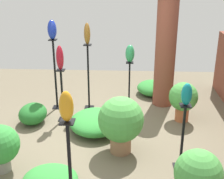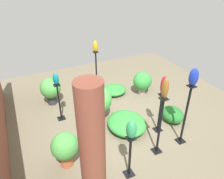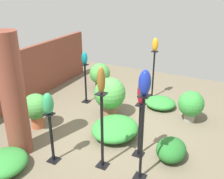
{
  "view_description": "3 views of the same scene",
  "coord_description": "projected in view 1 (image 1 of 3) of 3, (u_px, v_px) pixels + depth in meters",
  "views": [
    {
      "loc": [
        4.9,
        0.4,
        2.91
      ],
      "look_at": [
        -0.22,
        0.14,
        0.88
      ],
      "focal_mm": 50.0,
      "sensor_mm": 36.0,
      "label": 1
    },
    {
      "loc": [
        -4.14,
        2.04,
        3.72
      ],
      "look_at": [
        -0.15,
        0.15,
        1.15
      ],
      "focal_mm": 35.0,
      "sensor_mm": 36.0,
      "label": 2
    },
    {
      "loc": [
        -4.63,
        -2.27,
        3.11
      ],
      "look_at": [
        0.03,
        0.09,
        0.87
      ],
      "focal_mm": 42.0,
      "sensor_mm": 36.0,
      "label": 3
    }
  ],
  "objects": [
    {
      "name": "potted_plant_mid_left",
      "position": [
        0.0,
        146.0,
        4.62
      ],
      "size": [
        0.59,
        0.59,
        0.75
      ],
      "color": "gray",
      "rests_on": "ground"
    },
    {
      "name": "potted_plant_front_right",
      "position": [
        198.0,
        175.0,
        3.86
      ],
      "size": [
        0.6,
        0.6,
        0.83
      ],
      "color": "#2D2D33",
      "rests_on": "ground"
    },
    {
      "name": "foliage_bed_rear",
      "position": [
        154.0,
        88.0,
        7.58
      ],
      "size": [
        0.85,
        0.8,
        0.31
      ],
      "primitive_type": "ellipsoid",
      "color": "#338C38",
      "rests_on": "ground"
    },
    {
      "name": "pedestal_bronze",
      "position": [
        88.0,
        80.0,
        6.64
      ],
      "size": [
        0.2,
        0.2,
        1.42
      ],
      "color": "black",
      "rests_on": "ground"
    },
    {
      "name": "foliage_bed_west",
      "position": [
        33.0,
        114.0,
        6.16
      ],
      "size": [
        0.66,
        0.54,
        0.39
      ],
      "primitive_type": "ellipsoid",
      "color": "#236B28",
      "rests_on": "ground"
    },
    {
      "name": "art_vase_amber",
      "position": [
        66.0,
        106.0,
        3.35
      ],
      "size": [
        0.15,
        0.16,
        0.36
      ],
      "primitive_type": "ellipsoid",
      "color": "orange",
      "rests_on": "pedestal_amber"
    },
    {
      "name": "art_vase_jade",
      "position": [
        130.0,
        54.0,
        6.68
      ],
      "size": [
        0.2,
        0.19,
        0.38
      ],
      "primitive_type": "ellipsoid",
      "color": "#2D9356",
      "rests_on": "pedestal_jade"
    },
    {
      "name": "potted_plant_front_left",
      "position": [
        183.0,
        98.0,
        6.15
      ],
      "size": [
        0.57,
        0.57,
        0.81
      ],
      "color": "#B25B38",
      "rests_on": "ground"
    },
    {
      "name": "brick_pillar",
      "position": [
        165.0,
        54.0,
        6.68
      ],
      "size": [
        0.44,
        0.44,
        2.33
      ],
      "primitive_type": "cylinder",
      "color": "brown",
      "rests_on": "ground"
    },
    {
      "name": "art_vase_bronze",
      "position": [
        87.0,
        34.0,
        6.28
      ],
      "size": [
        0.14,
        0.13,
        0.44
      ],
      "primitive_type": "ellipsoid",
      "color": "brown",
      "rests_on": "pedestal_bronze"
    },
    {
      "name": "pedestal_teal",
      "position": [
        182.0,
        140.0,
        4.67
      ],
      "size": [
        0.2,
        0.2,
        1.06
      ],
      "color": "black",
      "rests_on": "ground"
    },
    {
      "name": "pedestal_amber",
      "position": [
        70.0,
        175.0,
        3.67
      ],
      "size": [
        0.2,
        0.2,
        1.33
      ],
      "color": "black",
      "rests_on": "ground"
    },
    {
      "name": "ground_plane",
      "position": [
        103.0,
        139.0,
        5.63
      ],
      "size": [
        8.0,
        8.0,
        0.0
      ],
      "primitive_type": "plane",
      "color": "#6B604C"
    },
    {
      "name": "art_vase_ruby",
      "position": [
        60.0,
        58.0,
        5.88
      ],
      "size": [
        0.14,
        0.14,
        0.48
      ],
      "primitive_type": "ellipsoid",
      "color": "maroon",
      "rests_on": "pedestal_ruby"
    },
    {
      "name": "pedestal_cobalt",
      "position": [
        55.0,
        77.0,
        6.64
      ],
      "size": [
        0.2,
        0.2,
        1.53
      ],
      "color": "black",
      "rests_on": "ground"
    },
    {
      "name": "art_vase_cobalt",
      "position": [
        52.0,
        30.0,
        6.27
      ],
      "size": [
        0.2,
        0.18,
        0.4
      ],
      "primitive_type": "ellipsoid",
      "color": "#192D9E",
      "rests_on": "pedestal_cobalt"
    },
    {
      "name": "art_vase_teal",
      "position": [
        187.0,
        94.0,
        4.4
      ],
      "size": [
        0.15,
        0.15,
        0.33
      ],
      "primitive_type": "ellipsoid",
      "color": "#0F727A",
      "rests_on": "pedestal_teal"
    },
    {
      "name": "foliage_bed_east",
      "position": [
        96.0,
        122.0,
        5.9
      ],
      "size": [
        1.08,
        0.97,
        0.34
      ],
      "primitive_type": "ellipsoid",
      "color": "#338C38",
      "rests_on": "ground"
    },
    {
      "name": "pedestal_jade",
      "position": [
        129.0,
        85.0,
        6.94
      ],
      "size": [
        0.2,
        0.2,
        0.98
      ],
      "color": "black",
      "rests_on": "ground"
    },
    {
      "name": "pedestal_ruby",
      "position": [
        62.0,
        98.0,
        6.18
      ],
      "size": [
        0.2,
        0.2,
        1.07
      ],
      "color": "black",
      "rests_on": "ground"
    },
    {
      "name": "potted_plant_mid_right",
      "position": [
        121.0,
        121.0,
        5.06
      ],
      "size": [
        0.75,
        0.75,
        0.98
      ],
      "color": "#936B4C",
      "rests_on": "ground"
    }
  ]
}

